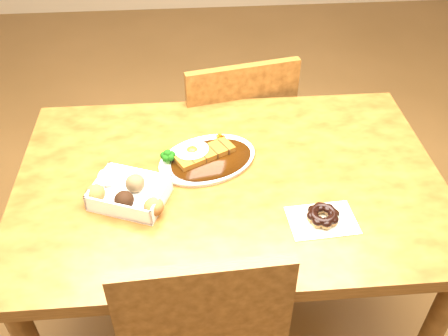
{
  "coord_description": "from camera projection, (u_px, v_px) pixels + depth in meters",
  "views": [
    {
      "loc": [
        -0.1,
        -1.05,
        1.68
      ],
      "look_at": [
        -0.02,
        -0.03,
        0.81
      ],
      "focal_mm": 40.0,
      "sensor_mm": 36.0,
      "label": 1
    }
  ],
  "objects": [
    {
      "name": "katsu_curry_plate",
      "position": [
        205.0,
        157.0,
        1.45
      ],
      "size": [
        0.35,
        0.31,
        0.06
      ],
      "rotation": [
        0.0,
        0.0,
        0.42
      ],
      "color": "white",
      "rests_on": "table"
    },
    {
      "name": "donut_box",
      "position": [
        128.0,
        193.0,
        1.32
      ],
      "size": [
        0.23,
        0.21,
        0.05
      ],
      "rotation": [
        0.0,
        0.0,
        -0.38
      ],
      "color": "white",
      "rests_on": "table"
    },
    {
      "name": "pon_de_ring",
      "position": [
        323.0,
        216.0,
        1.27
      ],
      "size": [
        0.18,
        0.13,
        0.03
      ],
      "rotation": [
        0.0,
        0.0,
        0.07
      ],
      "color": "silver",
      "rests_on": "table"
    },
    {
      "name": "chair_far",
      "position": [
        232.0,
        139.0,
        2.0
      ],
      "size": [
        0.49,
        0.49,
        0.87
      ],
      "rotation": [
        0.0,
        0.0,
        3.34
      ],
      "color": "#49280E",
      "rests_on": "ground"
    },
    {
      "name": "table",
      "position": [
        229.0,
        202.0,
        1.47
      ],
      "size": [
        1.2,
        0.8,
        0.75
      ],
      "color": "#49280E",
      "rests_on": "ground"
    },
    {
      "name": "ground",
      "position": [
        228.0,
        324.0,
        1.9
      ],
      "size": [
        6.0,
        6.0,
        0.0
      ],
      "primitive_type": "plane",
      "color": "brown",
      "rests_on": "ground"
    }
  ]
}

